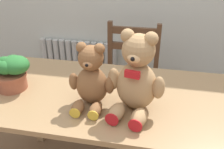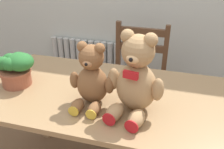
{
  "view_description": "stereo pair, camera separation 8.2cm",
  "coord_description": "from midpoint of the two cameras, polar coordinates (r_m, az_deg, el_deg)",
  "views": [
    {
      "loc": [
        0.22,
        -0.78,
        1.53
      ],
      "look_at": [
        0.01,
        0.28,
        0.93
      ],
      "focal_mm": 40.0,
      "sensor_mm": 36.0,
      "label": 1
    },
    {
      "loc": [
        0.3,
        -0.76,
        1.53
      ],
      "look_at": [
        0.01,
        0.28,
        0.93
      ],
      "focal_mm": 40.0,
      "sensor_mm": 36.0,
      "label": 2
    }
  ],
  "objects": [
    {
      "name": "teddy_bear_left",
      "position": [
        1.27,
        -6.64,
        -1.11
      ],
      "size": [
        0.23,
        0.23,
        0.34
      ],
      "rotation": [
        0.0,
        0.0,
        3.13
      ],
      "color": "brown",
      "rests_on": "dining_table"
    },
    {
      "name": "wooden_chair_behind",
      "position": [
        2.17,
        3.2,
        -0.92
      ],
      "size": [
        0.45,
        0.38,
        0.91
      ],
      "rotation": [
        0.0,
        0.0,
        3.14
      ],
      "color": "brown",
      "rests_on": "ground_plane"
    },
    {
      "name": "potted_plant",
      "position": [
        1.54,
        -23.61,
        0.73
      ],
      "size": [
        0.23,
        0.19,
        0.2
      ],
      "color": "#9E5138",
      "rests_on": "dining_table"
    },
    {
      "name": "teddy_bear_right",
      "position": [
        1.21,
        3.62,
        -0.84
      ],
      "size": [
        0.29,
        0.31,
        0.41
      ],
      "rotation": [
        0.0,
        0.0,
        2.95
      ],
      "color": "tan",
      "rests_on": "dining_table"
    },
    {
      "name": "radiator",
      "position": [
        2.82,
        -8.35,
        1.52
      ],
      "size": [
        0.86,
        0.1,
        0.56
      ],
      "color": "beige",
      "rests_on": "ground_plane"
    },
    {
      "name": "dining_table",
      "position": [
        1.46,
        -1.27,
        -8.05
      ],
      "size": [
        1.49,
        0.74,
        0.75
      ],
      "color": "#9E7A51",
      "rests_on": "ground_plane"
    }
  ]
}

